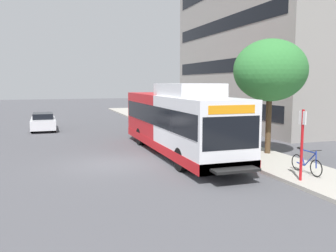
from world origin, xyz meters
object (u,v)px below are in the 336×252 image
object	(u,v)px
street_tree_near_stop	(270,71)
parked_car_far_lane	(43,122)
transit_bus	(177,121)
bicycle_parked	(306,163)
bus_stop_sign_pole	(302,140)

from	to	relation	value
street_tree_near_stop	parked_car_far_lane	bearing A→B (deg)	127.15
transit_bus	parked_car_far_lane	xyz separation A→B (m)	(-6.62, 12.31, -1.04)
bicycle_parked	parked_car_far_lane	xyz separation A→B (m)	(-9.81, 18.29, 0.10)
transit_bus	parked_car_far_lane	world-z (taller)	transit_bus
bicycle_parked	street_tree_near_stop	bearing A→B (deg)	76.49
street_tree_near_stop	transit_bus	bearing A→B (deg)	155.26
bicycle_parked	parked_car_far_lane	bearing A→B (deg)	118.21
parked_car_far_lane	street_tree_near_stop	bearing A→B (deg)	-52.85
transit_bus	bus_stop_sign_pole	xyz separation A→B (m)	(2.31, -6.73, -0.05)
transit_bus	bicycle_parked	bearing A→B (deg)	-61.90
parked_car_far_lane	transit_bus	bearing A→B (deg)	-61.73
parked_car_far_lane	bicycle_parked	bearing A→B (deg)	-61.79
bus_stop_sign_pole	street_tree_near_stop	xyz separation A→B (m)	(1.85, 4.81, 2.63)
street_tree_near_stop	bus_stop_sign_pole	bearing A→B (deg)	-111.07
bicycle_parked	parked_car_far_lane	world-z (taller)	parked_car_far_lane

